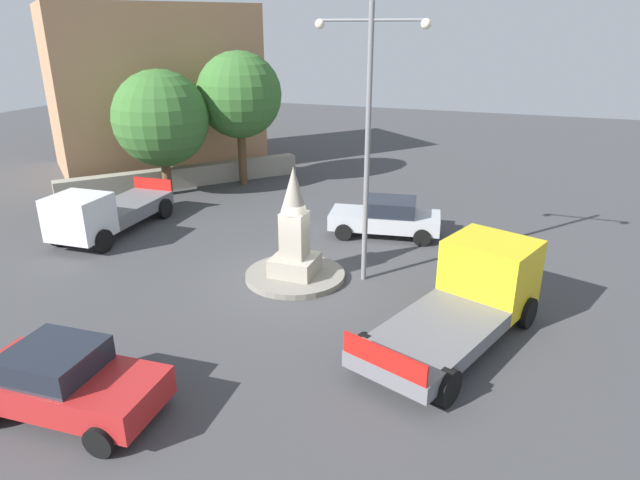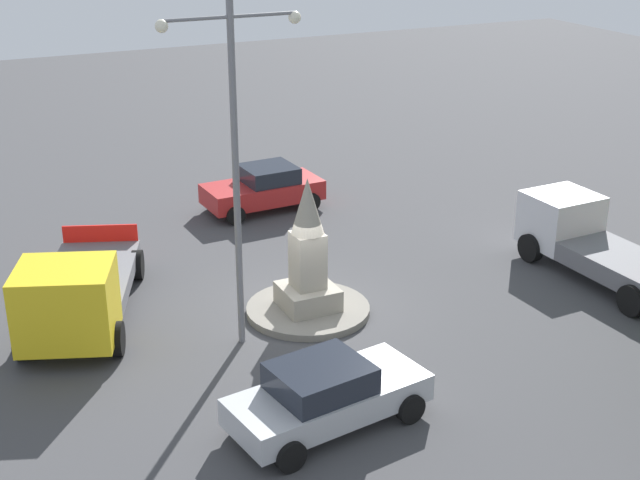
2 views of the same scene
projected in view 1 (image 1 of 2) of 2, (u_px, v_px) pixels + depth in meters
ground_plane at (295, 278)px, 17.89m from camera, size 80.00×80.00×0.00m
traffic_island at (295, 275)px, 17.86m from camera, size 3.21×3.21×0.19m
monument at (294, 231)px, 17.31m from camera, size 1.38×1.38×3.49m
streetlamp at (368, 124)px, 16.05m from camera, size 3.27×0.28×8.25m
car_silver_passing at (386, 217)px, 21.29m from camera, size 4.40×2.45×1.46m
car_red_far_side at (65, 381)px, 11.42m from camera, size 4.05×2.16×1.51m
truck_yellow_parked_left at (471, 294)px, 14.47m from camera, size 4.20×6.45×2.23m
truck_white_waiting at (103, 213)px, 21.11m from camera, size 2.39×5.60×1.97m
stone_boundary_wall at (185, 177)px, 27.94m from camera, size 8.52×9.61×1.01m
corner_building at (152, 88)px, 30.87m from camera, size 12.57×12.85×8.72m
tree_near_wall at (239, 95)px, 26.94m from camera, size 4.15×4.15×6.56m
tree_mid_cluster at (161, 119)px, 25.49m from camera, size 4.41×4.41×5.84m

